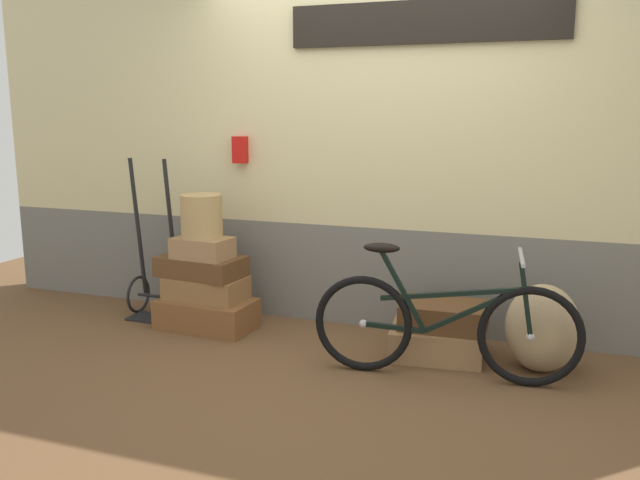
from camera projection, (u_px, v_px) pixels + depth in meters
ground at (336, 366)px, 4.28m from camera, size 8.46×5.20×0.06m
station_building at (376, 155)px, 4.81m from camera, size 6.46×0.74×2.52m
suitcase_0 at (207, 314)px, 4.91m from camera, size 0.72×0.43×0.22m
suitcase_1 at (206, 288)px, 4.90m from camera, size 0.58×0.37×0.17m
suitcase_2 at (201, 266)px, 4.89m from camera, size 0.65×0.42×0.15m
suitcase_3 at (203, 248)px, 4.81m from camera, size 0.43×0.31×0.15m
suitcase_4 at (437, 341)px, 4.36m from camera, size 0.63×0.52×0.20m
suitcase_5 at (444, 315)px, 4.31m from camera, size 0.56×0.40×0.16m
wicker_basket at (202, 216)px, 4.80m from camera, size 0.30×0.30×0.31m
luggage_trolley at (156, 280)px, 5.18m from camera, size 0.38×0.37×1.23m
burlap_sack at (542, 328)px, 4.07m from camera, size 0.44×0.38×0.55m
bicycle at (443, 326)px, 3.95m from camera, size 1.58×0.46×0.81m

